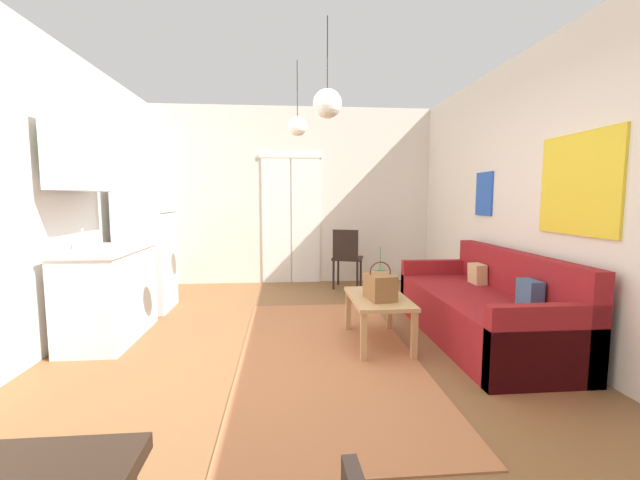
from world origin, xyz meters
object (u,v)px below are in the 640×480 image
object	(u,v)px
accent_chair	(347,255)
pendant_lamp_far	(298,126)
coffee_table	(378,303)
bamboo_vase	(380,281)
refrigerator	(146,240)
pendant_lamp_near	(327,104)
couch	(486,311)
handbag	(380,286)

from	to	relation	value
accent_chair	pendant_lamp_far	bearing A→B (deg)	82.67
coffee_table	bamboo_vase	size ratio (longest dim) A/B	1.98
pendant_lamp_far	refrigerator	bearing A→B (deg)	161.26
refrigerator	coffee_table	bearing A→B (deg)	-28.47
accent_chair	pendant_lamp_near	world-z (taller)	pendant_lamp_near
couch	pendant_lamp_far	distance (m)	2.68
accent_chair	handbag	bearing A→B (deg)	107.83
pendant_lamp_far	pendant_lamp_near	bearing A→B (deg)	-79.00
couch	pendant_lamp_near	distance (m)	2.45
coffee_table	handbag	distance (m)	0.21
bamboo_vase	pendant_lamp_near	distance (m)	1.72
refrigerator	pendant_lamp_near	world-z (taller)	pendant_lamp_near
handbag	refrigerator	xyz separation A→B (m)	(-2.55, 1.49, 0.29)
couch	refrigerator	xyz separation A→B (m)	(-3.62, 1.37, 0.58)
pendant_lamp_far	coffee_table	bearing A→B (deg)	-46.68
coffee_table	bamboo_vase	bearing A→B (deg)	71.73
bamboo_vase	handbag	xyz separation A→B (m)	(-0.06, -0.25, 0.00)
handbag	bamboo_vase	bearing A→B (deg)	76.74
handbag	accent_chair	distance (m)	2.41
refrigerator	pendant_lamp_far	size ratio (longest dim) A/B	2.21
bamboo_vase	coffee_table	bearing A→B (deg)	-108.27
handbag	pendant_lamp_near	size ratio (longest dim) A/B	0.44
couch	pendant_lamp_far	size ratio (longest dim) A/B	2.75
couch	pendant_lamp_far	xyz separation A→B (m)	(-1.78, 0.75, 1.86)
coffee_table	refrigerator	distance (m)	2.95
bamboo_vase	handbag	bearing A→B (deg)	-103.26
coffee_table	refrigerator	xyz separation A→B (m)	(-2.56, 1.39, 0.48)
refrigerator	accent_chair	xyz separation A→B (m)	(2.61, 0.92, -0.35)
pendant_lamp_far	bamboo_vase	bearing A→B (deg)	-38.50
coffee_table	accent_chair	xyz separation A→B (m)	(0.06, 2.31, 0.12)
refrigerator	pendant_lamp_far	distance (m)	2.32
refrigerator	pendant_lamp_near	xyz separation A→B (m)	(2.04, -1.68, 1.27)
bamboo_vase	refrigerator	distance (m)	2.90
accent_chair	refrigerator	bearing A→B (deg)	38.79
pendant_lamp_near	pendant_lamp_far	world-z (taller)	same
bamboo_vase	pendant_lamp_near	bearing A→B (deg)	-142.06
couch	bamboo_vase	world-z (taller)	bamboo_vase
refrigerator	pendant_lamp_near	bearing A→B (deg)	-39.40
coffee_table	pendant_lamp_far	bearing A→B (deg)	133.32
handbag	accent_chair	xyz separation A→B (m)	(0.07, 2.41, -0.06)
coffee_table	bamboo_vase	xyz separation A→B (m)	(0.05, 0.15, 0.18)
couch	bamboo_vase	distance (m)	1.06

